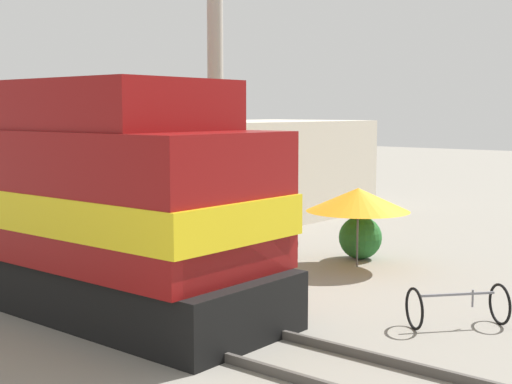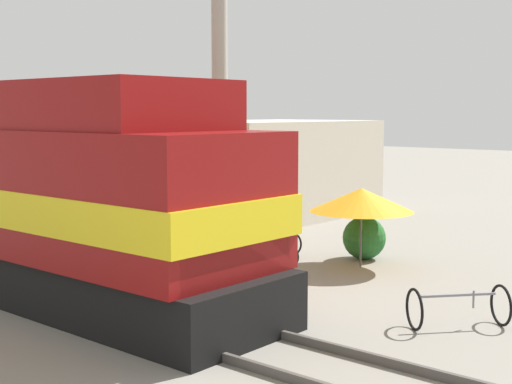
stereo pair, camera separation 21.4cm
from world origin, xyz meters
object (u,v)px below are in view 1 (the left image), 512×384
Objects in this scene: utility_pole at (215,33)px; billboard_sign at (209,148)px; vendor_umbrella at (358,200)px; bicycle_spare at (458,306)px; person_bystander at (258,234)px; bicycle at (282,250)px.

utility_pole reaches higher than billboard_sign.
vendor_umbrella is 1.44× the size of bicycle_spare.
utility_pole is 5.89m from person_bystander.
billboard_sign is 1.93× the size of bicycle.
vendor_umbrella is (0.60, -4.14, -4.21)m from utility_pole.
vendor_umbrella is at bearing 177.23° from bicycle.
bicycle is at bearing -115.70° from billboard_sign.
billboard_sign reaches higher than bicycle_spare.
bicycle is (-0.97, 1.56, -1.28)m from vendor_umbrella.
vendor_umbrella is 1.42× the size of person_bystander.
bicycle is 1.05× the size of bicycle_spare.
vendor_umbrella is 5.18m from bicycle_spare.
billboard_sign is 11.14m from bicycle_spare.
person_bystander is at bearing 66.88° from bicycle.
utility_pole is 5.93m from vendor_umbrella.
bicycle is 5.91m from bicycle_spare.
person_bystander is (-2.24, 1.30, -0.69)m from vendor_umbrella.
billboard_sign is at bearing -60.24° from bicycle.
billboard_sign reaches higher than person_bystander.
billboard_sign is at bearing 78.78° from vendor_umbrella.
vendor_umbrella is 2.24m from bicycle.
person_bystander is at bearing -125.85° from billboard_sign.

